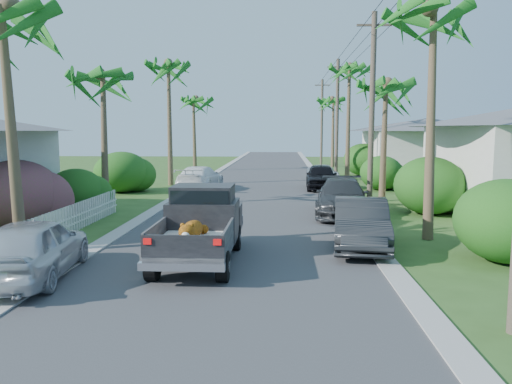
# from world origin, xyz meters

# --- Properties ---
(ground) EXTENTS (120.00, 120.00, 0.00)m
(ground) POSITION_xyz_m (0.00, 0.00, 0.00)
(ground) COLOR #33531F
(ground) RESTS_ON ground
(road) EXTENTS (8.00, 100.00, 0.02)m
(road) POSITION_xyz_m (0.00, 25.00, 0.01)
(road) COLOR #38383A
(road) RESTS_ON ground
(curb_left) EXTENTS (0.60, 100.00, 0.06)m
(curb_left) POSITION_xyz_m (-4.30, 25.00, 0.03)
(curb_left) COLOR #A5A39E
(curb_left) RESTS_ON ground
(curb_right) EXTENTS (0.60, 100.00, 0.06)m
(curb_right) POSITION_xyz_m (4.30, 25.00, 0.03)
(curb_right) COLOR #A5A39E
(curb_right) RESTS_ON ground
(pickup_truck) EXTENTS (1.98, 5.12, 2.06)m
(pickup_truck) POSITION_xyz_m (-0.81, 2.96, 1.01)
(pickup_truck) COLOR black
(pickup_truck) RESTS_ON ground
(parked_car_rn) EXTENTS (2.06, 4.68, 1.49)m
(parked_car_rn) POSITION_xyz_m (3.87, 4.49, 0.75)
(parked_car_rn) COLOR #27292B
(parked_car_rn) RESTS_ON ground
(parked_car_rm) EXTENTS (2.69, 5.46, 1.53)m
(parked_car_rm) POSITION_xyz_m (3.99, 10.52, 0.76)
(parked_car_rm) COLOR #2E3033
(parked_car_rm) RESTS_ON ground
(parked_car_rf) EXTENTS (1.97, 4.60, 1.55)m
(parked_car_rf) POSITION_xyz_m (3.84, 20.04, 0.77)
(parked_car_rf) COLOR black
(parked_car_rf) RESTS_ON ground
(parked_car_rd) EXTENTS (2.13, 4.37, 1.20)m
(parked_car_rd) POSITION_xyz_m (4.27, 24.51, 0.60)
(parked_car_rd) COLOR silver
(parked_car_rd) RESTS_ON ground
(parked_car_ln) EXTENTS (2.33, 4.65, 1.52)m
(parked_car_ln) POSITION_xyz_m (-4.60, 0.74, 0.76)
(parked_car_ln) COLOR silver
(parked_car_ln) RESTS_ON ground
(parked_car_lf) EXTENTS (2.56, 5.17, 1.45)m
(parked_car_lf) POSITION_xyz_m (-3.60, 19.48, 0.72)
(parked_car_lf) COLOR white
(parked_car_lf) RESTS_ON ground
(palm_l_a) EXTENTS (4.40, 4.40, 8.20)m
(palm_l_a) POSITION_xyz_m (-6.20, 3.00, 6.93)
(palm_l_a) COLOR brown
(palm_l_a) RESTS_ON ground
(palm_l_b) EXTENTS (4.40, 4.40, 7.40)m
(palm_l_b) POSITION_xyz_m (-6.80, 12.00, 6.15)
(palm_l_b) COLOR brown
(palm_l_b) RESTS_ON ground
(palm_l_c) EXTENTS (4.40, 4.40, 9.20)m
(palm_l_c) POSITION_xyz_m (-6.00, 22.00, 7.91)
(palm_l_c) COLOR brown
(palm_l_c) RESTS_ON ground
(palm_l_d) EXTENTS (4.40, 4.40, 7.70)m
(palm_l_d) POSITION_xyz_m (-6.50, 34.00, 6.44)
(palm_l_d) COLOR brown
(palm_l_d) RESTS_ON ground
(palm_r_a) EXTENTS (4.40, 4.40, 8.70)m
(palm_r_a) POSITION_xyz_m (6.30, 6.00, 7.42)
(palm_r_a) COLOR brown
(palm_r_a) RESTS_ON ground
(palm_r_b) EXTENTS (4.40, 4.40, 7.20)m
(palm_r_b) POSITION_xyz_m (6.60, 15.00, 5.95)
(palm_r_b) COLOR brown
(palm_r_b) RESTS_ON ground
(palm_r_c) EXTENTS (4.40, 4.40, 9.40)m
(palm_r_c) POSITION_xyz_m (6.20, 26.00, 8.11)
(palm_r_c) COLOR brown
(palm_r_c) RESTS_ON ground
(palm_r_d) EXTENTS (4.40, 4.40, 8.00)m
(palm_r_d) POSITION_xyz_m (6.50, 40.00, 6.74)
(palm_r_d) COLOR brown
(palm_r_d) RESTS_ON ground
(shrub_l_b) EXTENTS (3.00, 3.30, 2.60)m
(shrub_l_b) POSITION_xyz_m (-7.80, 6.00, 1.30)
(shrub_l_b) COLOR #AC1859
(shrub_l_b) RESTS_ON ground
(shrub_l_c) EXTENTS (2.40, 2.64, 2.00)m
(shrub_l_c) POSITION_xyz_m (-7.40, 10.00, 1.00)
(shrub_l_c) COLOR #1B4914
(shrub_l_c) RESTS_ON ground
(shrub_l_d) EXTENTS (3.20, 3.52, 2.40)m
(shrub_l_d) POSITION_xyz_m (-8.00, 18.00, 1.20)
(shrub_l_d) COLOR #1B4914
(shrub_l_d) RESTS_ON ground
(shrub_r_a) EXTENTS (2.80, 3.08, 2.30)m
(shrub_r_a) POSITION_xyz_m (7.60, 3.00, 1.15)
(shrub_r_a) COLOR #1B4914
(shrub_r_a) RESTS_ON ground
(shrub_r_b) EXTENTS (3.00, 3.30, 2.50)m
(shrub_r_b) POSITION_xyz_m (7.80, 11.00, 1.25)
(shrub_r_b) COLOR #1B4914
(shrub_r_b) RESTS_ON ground
(shrub_r_c) EXTENTS (2.60, 2.86, 2.10)m
(shrub_r_c) POSITION_xyz_m (7.50, 20.00, 1.05)
(shrub_r_c) COLOR #1B4914
(shrub_r_c) RESTS_ON ground
(shrub_r_d) EXTENTS (3.20, 3.52, 2.60)m
(shrub_r_d) POSITION_xyz_m (8.00, 30.00, 1.30)
(shrub_r_d) COLOR #1B4914
(shrub_r_d) RESTS_ON ground
(picket_fence) EXTENTS (0.10, 11.00, 1.00)m
(picket_fence) POSITION_xyz_m (-6.00, 5.50, 0.50)
(picket_fence) COLOR white
(picket_fence) RESTS_ON ground
(house_right_far) EXTENTS (9.00, 8.00, 4.60)m
(house_right_far) POSITION_xyz_m (13.00, 30.00, 2.12)
(house_right_far) COLOR silver
(house_right_far) RESTS_ON ground
(utility_pole_b) EXTENTS (1.60, 0.26, 9.00)m
(utility_pole_b) POSITION_xyz_m (5.60, 13.00, 4.60)
(utility_pole_b) COLOR brown
(utility_pole_b) RESTS_ON ground
(utility_pole_c) EXTENTS (1.60, 0.26, 9.00)m
(utility_pole_c) POSITION_xyz_m (5.60, 28.00, 4.60)
(utility_pole_c) COLOR brown
(utility_pole_c) RESTS_ON ground
(utility_pole_d) EXTENTS (1.60, 0.26, 9.00)m
(utility_pole_d) POSITION_xyz_m (5.60, 43.00, 4.60)
(utility_pole_d) COLOR brown
(utility_pole_d) RESTS_ON ground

